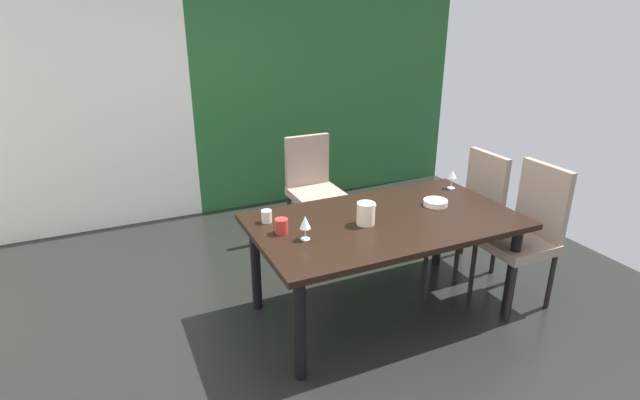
{
  "coord_description": "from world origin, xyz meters",
  "views": [
    {
      "loc": [
        -1.02,
        -2.43,
        2.06
      ],
      "look_at": [
        0.26,
        0.37,
        0.85
      ],
      "focal_mm": 28.0,
      "sensor_mm": 36.0,
      "label": 1
    }
  ],
  "objects_px": {
    "chair_right_near": "(527,229)",
    "cup_near_window": "(267,216)",
    "wine_glass_east": "(452,175)",
    "serving_bowl_front": "(435,203)",
    "chair_right_far": "(472,205)",
    "pitcher_left": "(366,213)",
    "dining_table": "(385,229)",
    "cup_rear": "(281,226)",
    "wine_glass_west": "(305,223)",
    "chair_head_far": "(313,184)"
  },
  "relations": [
    {
      "from": "chair_right_far",
      "to": "wine_glass_east",
      "type": "bearing_deg",
      "value": 85.82
    },
    {
      "from": "pitcher_left",
      "to": "chair_right_far",
      "type": "bearing_deg",
      "value": 14.45
    },
    {
      "from": "serving_bowl_front",
      "to": "chair_right_near",
      "type": "bearing_deg",
      "value": -31.22
    },
    {
      "from": "wine_glass_west",
      "to": "pitcher_left",
      "type": "distance_m",
      "value": 0.45
    },
    {
      "from": "chair_right_near",
      "to": "chair_right_far",
      "type": "bearing_deg",
      "value": 0.58
    },
    {
      "from": "dining_table",
      "to": "serving_bowl_front",
      "type": "bearing_deg",
      "value": 7.19
    },
    {
      "from": "chair_right_far",
      "to": "pitcher_left",
      "type": "bearing_deg",
      "value": 104.45
    },
    {
      "from": "serving_bowl_front",
      "to": "chair_head_far",
      "type": "bearing_deg",
      "value": 108.63
    },
    {
      "from": "serving_bowl_front",
      "to": "wine_glass_west",
      "type": "bearing_deg",
      "value": -173.34
    },
    {
      "from": "pitcher_left",
      "to": "wine_glass_east",
      "type": "bearing_deg",
      "value": 18.56
    },
    {
      "from": "chair_right_far",
      "to": "serving_bowl_front",
      "type": "relative_size",
      "value": 5.64
    },
    {
      "from": "chair_head_far",
      "to": "serving_bowl_front",
      "type": "distance_m",
      "value": 1.32
    },
    {
      "from": "wine_glass_west",
      "to": "pitcher_left",
      "type": "bearing_deg",
      "value": 6.03
    },
    {
      "from": "dining_table",
      "to": "chair_right_far",
      "type": "height_order",
      "value": "chair_right_far"
    },
    {
      "from": "chair_right_near",
      "to": "pitcher_left",
      "type": "height_order",
      "value": "chair_right_near"
    },
    {
      "from": "dining_table",
      "to": "pitcher_left",
      "type": "bearing_deg",
      "value": -173.09
    },
    {
      "from": "chair_right_near",
      "to": "cup_near_window",
      "type": "height_order",
      "value": "chair_right_near"
    },
    {
      "from": "cup_rear",
      "to": "pitcher_left",
      "type": "relative_size",
      "value": 0.63
    },
    {
      "from": "wine_glass_east",
      "to": "chair_right_near",
      "type": "bearing_deg",
      "value": -68.44
    },
    {
      "from": "dining_table",
      "to": "cup_rear",
      "type": "height_order",
      "value": "cup_rear"
    },
    {
      "from": "cup_rear",
      "to": "chair_head_far",
      "type": "bearing_deg",
      "value": 58.36
    },
    {
      "from": "chair_head_far",
      "to": "chair_right_near",
      "type": "bearing_deg",
      "value": 121.78
    },
    {
      "from": "chair_right_far",
      "to": "cup_rear",
      "type": "height_order",
      "value": "chair_right_far"
    },
    {
      "from": "chair_right_near",
      "to": "pitcher_left",
      "type": "distance_m",
      "value": 1.22
    },
    {
      "from": "dining_table",
      "to": "chair_right_near",
      "type": "bearing_deg",
      "value": -15.54
    },
    {
      "from": "chair_head_far",
      "to": "dining_table",
      "type": "bearing_deg",
      "value": 88.36
    },
    {
      "from": "chair_head_far",
      "to": "pitcher_left",
      "type": "height_order",
      "value": "chair_head_far"
    },
    {
      "from": "dining_table",
      "to": "chair_head_far",
      "type": "xyz_separation_m",
      "value": [
        0.04,
        1.29,
        -0.1
      ]
    },
    {
      "from": "wine_glass_west",
      "to": "cup_rear",
      "type": "xyz_separation_m",
      "value": [
        -0.1,
        0.15,
        -0.06
      ]
    },
    {
      "from": "chair_head_far",
      "to": "cup_near_window",
      "type": "xyz_separation_m",
      "value": [
        -0.78,
        -1.01,
        0.22
      ]
    },
    {
      "from": "cup_near_window",
      "to": "pitcher_left",
      "type": "distance_m",
      "value": 0.65
    },
    {
      "from": "chair_right_far",
      "to": "wine_glass_west",
      "type": "relative_size",
      "value": 6.28
    },
    {
      "from": "dining_table",
      "to": "cup_near_window",
      "type": "xyz_separation_m",
      "value": [
        -0.74,
        0.28,
        0.12
      ]
    },
    {
      "from": "wine_glass_east",
      "to": "cup_near_window",
      "type": "relative_size",
      "value": 1.8
    },
    {
      "from": "dining_table",
      "to": "wine_glass_west",
      "type": "relative_size",
      "value": 11.59
    },
    {
      "from": "wine_glass_east",
      "to": "pitcher_left",
      "type": "bearing_deg",
      "value": -161.44
    },
    {
      "from": "chair_head_far",
      "to": "cup_near_window",
      "type": "bearing_deg",
      "value": 52.52
    },
    {
      "from": "serving_bowl_front",
      "to": "pitcher_left",
      "type": "distance_m",
      "value": 0.62
    },
    {
      "from": "cup_near_window",
      "to": "wine_glass_east",
      "type": "bearing_deg",
      "value": 0.69
    },
    {
      "from": "wine_glass_east",
      "to": "serving_bowl_front",
      "type": "distance_m",
      "value": 0.42
    },
    {
      "from": "wine_glass_west",
      "to": "chair_head_far",
      "type": "bearing_deg",
      "value": 64.54
    },
    {
      "from": "chair_right_far",
      "to": "pitcher_left",
      "type": "distance_m",
      "value": 1.23
    },
    {
      "from": "pitcher_left",
      "to": "chair_right_near",
      "type": "bearing_deg",
      "value": -12.58
    },
    {
      "from": "wine_glass_west",
      "to": "pitcher_left",
      "type": "relative_size",
      "value": 1.03
    },
    {
      "from": "wine_glass_east",
      "to": "cup_rear",
      "type": "relative_size",
      "value": 1.57
    },
    {
      "from": "cup_near_window",
      "to": "serving_bowl_front",
      "type": "bearing_deg",
      "value": -10.55
    },
    {
      "from": "wine_glass_east",
      "to": "cup_rear",
      "type": "bearing_deg",
      "value": -171.72
    },
    {
      "from": "wine_glass_east",
      "to": "cup_near_window",
      "type": "bearing_deg",
      "value": -179.31
    },
    {
      "from": "chair_head_far",
      "to": "wine_glass_east",
      "type": "bearing_deg",
      "value": 126.88
    },
    {
      "from": "wine_glass_east",
      "to": "serving_bowl_front",
      "type": "relative_size",
      "value": 0.86
    }
  ]
}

